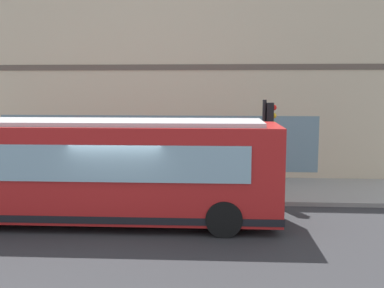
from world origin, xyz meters
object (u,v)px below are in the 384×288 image
(pedestrian_by_light_pole, at_px, (187,160))
(city_bus_nearside, at_px, (108,171))
(fire_hydrant, at_px, (137,185))
(traffic_light_near_corner, at_px, (268,130))
(pedestrian_near_hydrant, at_px, (157,164))
(pedestrian_walking_along_curb, at_px, (147,159))

(pedestrian_by_light_pole, bearing_deg, city_bus_nearside, 156.98)
(fire_hydrant, bearing_deg, traffic_light_near_corner, -90.93)
(pedestrian_near_hydrant, bearing_deg, traffic_light_near_corner, -101.16)
(city_bus_nearside, bearing_deg, fire_hydrant, -5.41)
(pedestrian_near_hydrant, bearing_deg, city_bus_nearside, 165.92)
(pedestrian_by_light_pole, bearing_deg, traffic_light_near_corner, -122.28)
(fire_hydrant, bearing_deg, pedestrian_walking_along_curb, -3.85)
(traffic_light_near_corner, height_order, pedestrian_walking_along_curb, traffic_light_near_corner)
(traffic_light_near_corner, distance_m, pedestrian_walking_along_curb, 5.05)
(city_bus_nearside, relative_size, traffic_light_near_corner, 2.93)
(traffic_light_near_corner, bearing_deg, fire_hydrant, 89.07)
(fire_hydrant, height_order, pedestrian_walking_along_curb, pedestrian_walking_along_curb)
(city_bus_nearside, relative_size, fire_hydrant, 13.61)
(traffic_light_near_corner, relative_size, pedestrian_walking_along_curb, 1.92)
(pedestrian_near_hydrant, relative_size, pedestrian_by_light_pole, 0.99)
(city_bus_nearside, distance_m, fire_hydrant, 3.07)
(city_bus_nearside, distance_m, pedestrian_by_light_pole, 5.09)
(pedestrian_by_light_pole, bearing_deg, pedestrian_walking_along_curb, 96.46)
(city_bus_nearside, xyz_separation_m, pedestrian_by_light_pole, (4.67, -1.98, -0.40))
(fire_hydrant, height_order, pedestrian_by_light_pole, pedestrian_by_light_pole)
(traffic_light_near_corner, relative_size, fire_hydrant, 4.65)
(fire_hydrant, height_order, pedestrian_near_hydrant, pedestrian_near_hydrant)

